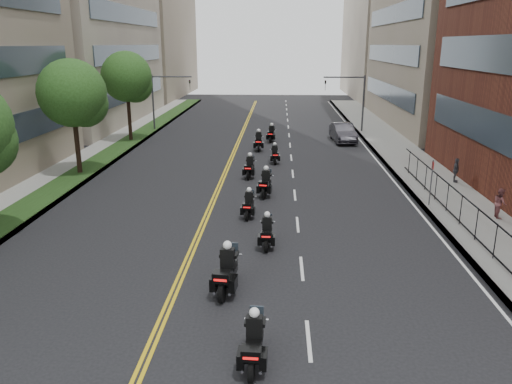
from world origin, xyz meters
TOP-DOWN VIEW (x-y plane):
  - sidewalk_right at (12.00, 25.00)m, footprint 4.00×90.00m
  - sidewalk_left at (-12.00, 25.00)m, footprint 4.00×90.00m
  - grass_strip at (-11.20, 25.00)m, footprint 2.00×90.00m
  - building_right_far at (21.50, 78.00)m, footprint 15.00×28.00m
  - building_left_far at (-22.00, 78.00)m, footprint 16.00×28.00m
  - iron_fence at (11.00, 12.00)m, footprint 0.05×28.00m
  - street_trees at (-11.05, 18.61)m, footprint 4.40×38.40m
  - traffic_signal_right at (9.54, 42.00)m, footprint 4.09×0.20m
  - traffic_signal_left at (-9.54, 42.00)m, footprint 4.09×0.20m
  - motorcycle_1 at (1.62, 3.75)m, footprint 0.54×2.28m
  - motorcycle_2 at (0.44, 7.99)m, footprint 0.73×2.53m
  - motorcycle_3 at (1.76, 12.20)m, footprint 0.49×2.12m
  - motorcycle_4 at (0.73, 16.10)m, footprint 0.52×2.06m
  - motorcycle_5 at (1.48, 19.83)m, footprint 0.71×2.38m
  - motorcycle_6 at (0.32, 23.92)m, footprint 0.60×2.24m
  - motorcycle_7 at (1.93, 28.21)m, footprint 0.53×2.07m
  - motorcycle_8 at (0.53, 32.75)m, footprint 0.56×2.40m
  - motorcycle_9 at (1.54, 36.65)m, footprint 0.65×2.28m
  - parked_sedan at (8.00, 36.87)m, footprint 2.13×5.14m
  - pedestrian_b at (13.32, 16.14)m, footprint 0.62×0.77m
  - pedestrian_c at (13.36, 22.81)m, footprint 0.68×0.97m

SIDE VIEW (x-z plane):
  - sidewalk_right at x=12.00m, z-range 0.00..0.15m
  - sidewalk_left at x=-12.00m, z-range 0.00..0.15m
  - grass_strip at x=-11.20m, z-range 0.15..0.19m
  - motorcycle_4 at x=0.73m, z-range -0.16..1.36m
  - motorcycle_7 at x=1.93m, z-range -0.16..1.37m
  - motorcycle_3 at x=1.76m, z-range -0.16..1.40m
  - motorcycle_6 at x=0.32m, z-range -0.17..1.48m
  - motorcycle_9 at x=1.54m, z-range -0.18..1.50m
  - motorcycle_1 at x=1.62m, z-range -0.18..1.50m
  - motorcycle_5 at x=1.48m, z-range -0.18..1.58m
  - motorcycle_8 at x=0.53m, z-range -0.19..1.59m
  - motorcycle_2 at x=0.44m, z-range -0.20..1.68m
  - parked_sedan at x=8.00m, z-range 0.00..1.66m
  - pedestrian_b at x=13.32m, z-range 0.15..1.65m
  - iron_fence at x=11.00m, z-range 0.15..1.65m
  - pedestrian_c at x=13.36m, z-range 0.15..1.68m
  - traffic_signal_right at x=9.54m, z-range 0.90..6.50m
  - traffic_signal_left at x=-9.54m, z-range 0.90..6.50m
  - street_trees at x=-11.05m, z-range 1.14..9.12m
  - building_right_far at x=21.50m, z-range 0.00..26.00m
  - building_left_far at x=-22.00m, z-range 0.00..26.00m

